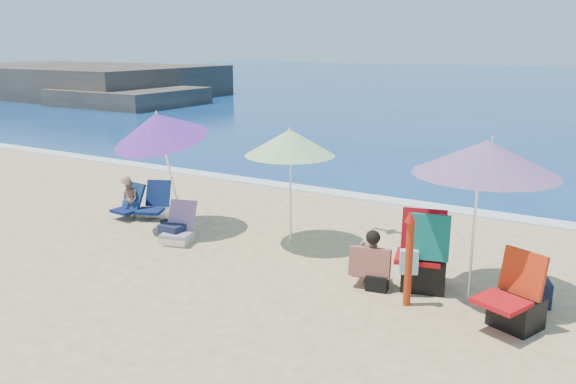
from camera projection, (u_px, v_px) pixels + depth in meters
The scene contains 18 objects.
ground at pixel (270, 285), 8.27m from camera, with size 120.00×120.00×0.00m.
sea at pixel (576, 87), 45.81m from camera, with size 120.00×80.00×0.12m.
foam at pixel (397, 202), 12.51m from camera, with size 120.00×0.50×0.04m.
headland at pixel (78, 86), 38.02m from camera, with size 20.50×11.50×2.60m.
umbrella_turquoise at pixel (486, 158), 7.47m from camera, with size 2.47×2.47×2.16m.
umbrella_striped at pixel (290, 143), 9.52m from camera, with size 1.79×1.79×2.00m.
umbrella_blue at pixel (159, 127), 10.24m from camera, with size 1.84×1.90×2.31m.
furled_umbrella at pixel (409, 254), 7.45m from camera, with size 0.15×0.17×1.29m.
chair_navy at pixel (158, 207), 11.53m from camera, with size 0.69×0.92×0.68m.
chair_rainbow at pixel (178, 232), 10.00m from camera, with size 0.65×0.72×0.69m.
camp_chair_left at pixel (515, 305), 6.96m from camera, with size 0.81×0.94×0.95m.
camp_chair_right at pixel (424, 261), 8.05m from camera, with size 0.82×0.86×1.13m.
person_center at pixel (370, 258), 8.17m from camera, with size 0.63×0.59×0.83m.
person_left at pixel (129, 198), 11.34m from camera, with size 0.51×0.61×0.86m.
bag_navy_a at pixel (172, 233), 10.02m from camera, with size 0.42×0.31×0.31m.
bag_black_a at pixel (169, 227), 10.53m from camera, with size 0.35×0.30×0.22m.
bag_navy_b at pixel (531, 292), 7.62m from camera, with size 0.54×0.48×0.34m.
bag_black_b at pixel (377, 282), 8.06m from camera, with size 0.33×0.25×0.23m.
Camera 1 is at (4.12, -6.48, 3.33)m, focal length 36.36 mm.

